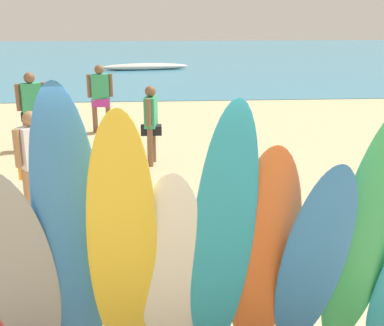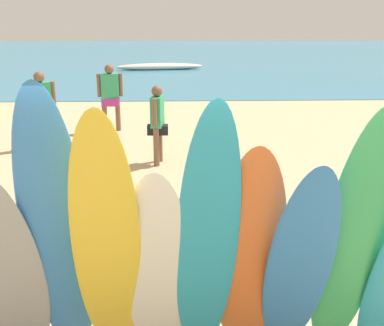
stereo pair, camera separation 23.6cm
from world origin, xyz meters
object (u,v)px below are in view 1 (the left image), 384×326
Objects in this scene: surfboard_white_4 at (171,277)px; surfboard_green_8 at (363,246)px; surfboard_blue_2 at (72,245)px; surfboard_rack at (209,287)px; beachgoer_midbeach at (32,106)px; surfboard_grey_1 at (19,280)px; surfboard_yellow_3 at (123,258)px; surfboard_orange_6 at (262,262)px; distant_boat at (145,67)px; beachgoer_by_water at (100,94)px; beachgoer_strolling at (151,120)px; beachgoer_near_rack at (34,157)px; surfboard_teal_5 at (221,250)px; surfboard_blue_7 at (311,270)px.

surfboard_green_8 reaches higher than surfboard_white_4.
surfboard_white_4 is at bearing -2.73° from surfboard_blue_2.
beachgoer_midbeach is at bearing 115.16° from surfboard_rack.
surfboard_grey_1 is 1.14m from surfboard_white_4.
surfboard_yellow_3 reaches higher than surfboard_orange_6.
surfboard_yellow_3 reaches higher than distant_boat.
surfboard_orange_6 is 8.13m from beachgoer_midbeach.
beachgoer_by_water is at bearing 98.24° from surfboard_white_4.
surfboard_white_4 reaches higher than distant_boat.
beachgoer_strolling is at bearing 95.97° from surfboard_rack.
surfboard_blue_2 is 0.55× the size of distant_boat.
surfboard_white_4 is 0.72m from surfboard_orange_6.
beachgoer_midbeach is (-3.53, 7.32, -0.06)m from surfboard_orange_6.
surfboard_blue_2 is at bearing 5.40° from beachgoer_strolling.
surfboard_yellow_3 reaches higher than surfboard_white_4.
surfboard_white_4 is 1.26× the size of beachgoer_near_rack.
surfboard_grey_1 reaches higher than beachgoer_near_rack.
surfboard_teal_5 reaches higher than surfboard_white_4.
surfboard_teal_5 is 0.73m from surfboard_blue_7.
surfboard_white_4 is at bearing 69.16° from beachgoer_near_rack.
surfboard_green_8 is (0.40, 0.01, 0.18)m from surfboard_blue_7.
surfboard_yellow_3 is 1.18× the size of surfboard_orange_6.
surfboard_yellow_3 is 6.19m from beachgoer_strolling.
surfboard_blue_2 reaches higher than surfboard_orange_6.
beachgoer_strolling is at bearing 101.28° from surfboard_orange_6.
surfboard_green_8 reaches higher than surfboard_grey_1.
surfboard_blue_2 is at bearing -90.04° from distant_boat.
surfboard_blue_7 is (0.70, 0.02, -0.21)m from surfboard_teal_5.
beachgoer_by_water is at bearing 110.49° from surfboard_green_8.
beachgoer_near_rack is (-3.35, 3.57, -0.27)m from surfboard_green_8.
surfboard_orange_6 is 0.45× the size of distant_boat.
beachgoer_midbeach is 16.21m from distant_boat.
surfboard_blue_7 reaches higher than distant_boat.
surfboard_blue_7 reaches higher than surfboard_grey_1.
surfboard_white_4 is 23.43m from distant_boat.
beachgoer_strolling is (0.51, 6.10, -0.37)m from surfboard_blue_2.
beachgoer_by_water is at bearing 106.52° from surfboard_orange_6.
surfboard_green_8 is (1.10, 0.03, -0.03)m from surfboard_teal_5.
beachgoer_midbeach is (-4.30, 7.39, -0.20)m from surfboard_green_8.
beachgoer_near_rack is 0.33× the size of distant_boat.
beachgoer_near_rack is at bearing 117.17° from surfboard_teal_5.
surfboard_blue_7 is at bearing -41.57° from surfboard_rack.
surfboard_teal_5 is (0.01, -0.65, 0.72)m from surfboard_rack.
surfboard_rack is 1.65× the size of surfboard_teal_5.
surfboard_grey_1 is 0.83m from surfboard_yellow_3.
beachgoer_near_rack is (-0.36, -5.46, -0.06)m from beachgoer_by_water.
surfboard_grey_1 is 0.81× the size of surfboard_yellow_3.
surfboard_green_8 is (1.48, -0.04, 0.23)m from surfboard_white_4.
surfboard_teal_5 is 1.58× the size of beachgoer_near_rack.
beachgoer_midbeach reaches higher than beachgoer_near_rack.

